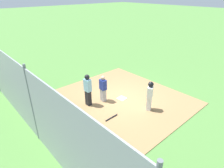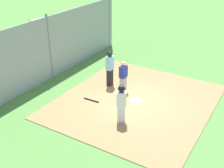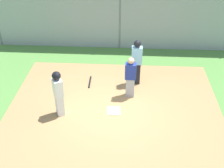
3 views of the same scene
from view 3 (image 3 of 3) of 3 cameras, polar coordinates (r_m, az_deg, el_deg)
name	(u,v)px [view 3 (image 3 of 3)]	position (r m, az deg, el deg)	size (l,w,h in m)	color
ground_plane	(114,112)	(9.91, 0.34, -5.41)	(140.00, 140.00, 0.00)	#51843D
dirt_infield	(114,111)	(9.90, 0.34, -5.34)	(7.20, 6.40, 0.03)	#9E774C
home_plate	(114,111)	(9.89, 0.35, -5.22)	(0.44, 0.44, 0.02)	white
catcher	(130,77)	(10.22, 3.60, 1.40)	(0.39, 0.28, 1.53)	#9E9EA3
umpire	(137,61)	(10.89, 4.79, 4.43)	(0.39, 0.27, 1.78)	black
runner	(58,91)	(9.41, -10.43, -1.33)	(0.41, 0.46, 1.60)	silver
baseball_bat	(90,82)	(11.36, -4.31, 0.42)	(0.06, 0.06, 0.78)	black
backstop_fence	(120,15)	(13.48, 1.55, 13.23)	(12.00, 0.10, 3.35)	#93999E
parking_lot	(122,14)	(18.40, 2.03, 13.47)	(18.00, 5.20, 0.04)	#38383D
parked_car_silver	(213,5)	(19.06, 19.05, 14.33)	(4.43, 2.41, 1.28)	#B2B2B7
parked_car_white	(182,8)	(18.02, 13.45, 14.18)	(4.41, 2.37, 1.28)	silver
parked_car_blue	(19,1)	(19.74, -17.64, 15.19)	(4.25, 1.99, 1.28)	#28428C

